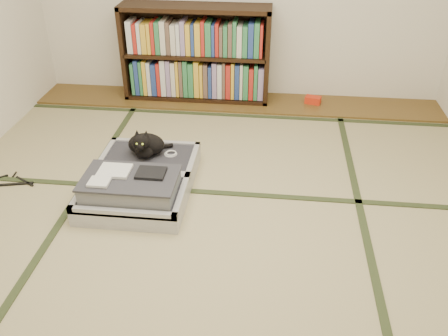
# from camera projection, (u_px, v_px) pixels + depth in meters

# --- Properties ---
(floor) EXTENTS (4.50, 4.50, 0.00)m
(floor) POSITION_uv_depth(u_px,v_px,m) (210.00, 228.00, 3.10)
(floor) COLOR tan
(floor) RESTS_ON ground
(wood_strip) EXTENTS (4.00, 0.50, 0.02)m
(wood_strip) POSITION_uv_depth(u_px,v_px,m) (237.00, 102.00, 4.78)
(wood_strip) COLOR brown
(wood_strip) RESTS_ON ground
(red_item) EXTENTS (0.17, 0.13, 0.07)m
(red_item) POSITION_uv_depth(u_px,v_px,m) (313.00, 100.00, 4.71)
(red_item) COLOR red
(red_item) RESTS_ON wood_strip
(tatami_borders) EXTENTS (4.00, 4.50, 0.01)m
(tatami_borders) POSITION_uv_depth(u_px,v_px,m) (219.00, 185.00, 3.51)
(tatami_borders) COLOR #2D381E
(tatami_borders) RESTS_ON ground
(bookcase) EXTENTS (1.44, 0.33, 0.92)m
(bookcase) POSITION_uv_depth(u_px,v_px,m) (196.00, 56.00, 4.64)
(bookcase) COLOR black
(bookcase) RESTS_ON wood_strip
(suitcase) EXTENTS (0.72, 0.96, 0.28)m
(suitcase) POSITION_uv_depth(u_px,v_px,m) (139.00, 181.00, 3.39)
(suitcase) COLOR #BBBBC0
(suitcase) RESTS_ON floor
(cat) EXTENTS (0.32, 0.32, 0.26)m
(cat) POSITION_uv_depth(u_px,v_px,m) (146.00, 145.00, 3.57)
(cat) COLOR black
(cat) RESTS_ON suitcase
(cable_coil) EXTENTS (0.10, 0.10, 0.02)m
(cable_coil) POSITION_uv_depth(u_px,v_px,m) (171.00, 154.00, 3.62)
(cable_coil) COLOR white
(cable_coil) RESTS_ON suitcase
(hanger) EXTENTS (0.41, 0.23, 0.01)m
(hanger) POSITION_uv_depth(u_px,v_px,m) (7.00, 182.00, 3.54)
(hanger) COLOR black
(hanger) RESTS_ON floor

